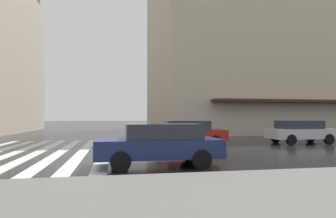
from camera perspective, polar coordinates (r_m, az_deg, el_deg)
name	(u,v)px	position (r m, az deg, el deg)	size (l,w,h in m)	color
ground_plane	(74,164)	(10.76, -18.02, -10.26)	(220.00, 220.00, 0.00)	black
zebra_crossing	(40,151)	(15.04, -23.98, -7.68)	(13.00, 6.50, 0.01)	silver
haussmann_block_corner	(246,39)	(37.10, 15.18, 13.20)	(19.74, 21.98, 22.58)	beige
car_silver	(301,131)	(19.66, 24.73, -4.00)	(1.85, 4.10, 1.41)	#B7B7BC
car_red	(188,132)	(16.60, 4.02, -4.61)	(1.85, 4.10, 1.41)	maroon
car_navy	(159,143)	(9.70, -1.70, -6.80)	(1.85, 4.10, 1.41)	navy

